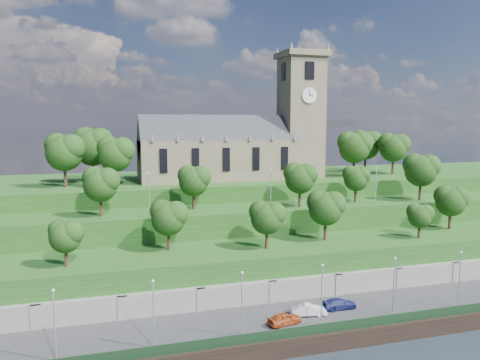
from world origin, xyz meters
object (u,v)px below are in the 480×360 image
object	(u,v)px
car_left	(285,319)
car_right	(339,304)
car_middle	(308,310)
church	(241,142)

from	to	relation	value
car_left	car_right	bearing A→B (deg)	-85.63
car_left	car_middle	distance (m)	4.22
church	car_left	world-z (taller)	church
car_middle	car_right	world-z (taller)	car_middle
car_middle	car_right	xyz separation A→B (m)	(4.84, 0.87, -0.06)
church	car_right	distance (m)	44.07
church	car_right	xyz separation A→B (m)	(1.85, -39.31, -19.83)
car_left	car_right	size ratio (longest dim) A/B	0.90
car_middle	car_right	bearing A→B (deg)	-69.22
church	car_middle	world-z (taller)	church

